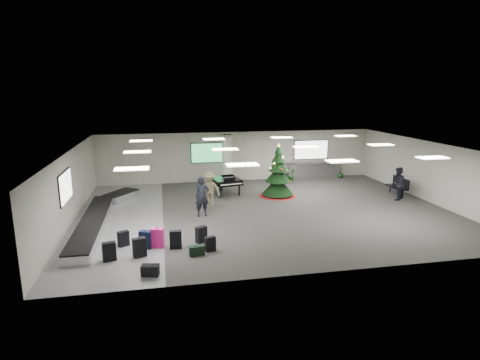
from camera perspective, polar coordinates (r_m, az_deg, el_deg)
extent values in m
plane|color=#3C3A36|center=(19.96, 3.64, -4.40)|extent=(18.00, 18.00, 0.00)
cube|color=beige|center=(26.25, -0.24, 3.38)|extent=(18.00, 0.02, 3.20)
cube|color=beige|center=(13.17, 11.61, -6.51)|extent=(18.00, 0.02, 3.20)
cube|color=beige|center=(19.33, -23.03, -1.07)|extent=(0.02, 14.00, 3.20)
cube|color=beige|center=(23.51, 25.42, 1.02)|extent=(0.02, 14.00, 3.20)
cube|color=silver|center=(19.26, 3.77, 4.73)|extent=(18.00, 14.00, 0.02)
cube|color=slate|center=(19.44, -16.82, -5.41)|extent=(4.00, 14.00, 0.01)
cube|color=beige|center=(24.72, -1.89, 2.79)|extent=(0.50, 0.50, 3.20)
cube|color=green|center=(25.85, -4.58, 3.87)|extent=(2.20, 0.08, 1.30)
cube|color=white|center=(27.54, 10.07, 4.27)|extent=(2.40, 0.08, 1.30)
cube|color=white|center=(18.31, -23.57, -0.89)|extent=(0.08, 2.10, 1.30)
cube|color=white|center=(14.71, -15.13, 1.56)|extent=(1.20, 0.60, 0.04)
cube|color=white|center=(18.65, -14.38, 3.90)|extent=(1.20, 0.60, 0.04)
cube|color=white|center=(22.61, -13.90, 5.43)|extent=(1.20, 0.60, 0.04)
cube|color=white|center=(14.97, 0.33, 2.20)|extent=(1.20, 0.60, 0.04)
cube|color=white|center=(18.85, -2.13, 4.39)|extent=(1.20, 0.60, 0.04)
cube|color=white|center=(22.78, -3.75, 5.83)|extent=(1.20, 0.60, 0.04)
cube|color=white|center=(16.25, 14.30, 2.64)|extent=(1.20, 0.60, 0.04)
cube|color=white|center=(19.88, 9.36, 4.66)|extent=(1.20, 0.60, 0.04)
cube|color=white|center=(23.63, 5.96, 6.04)|extent=(1.20, 0.60, 0.04)
cube|color=white|center=(18.32, 25.68, 2.88)|extent=(1.20, 0.60, 0.04)
cube|color=white|center=(21.61, 19.38, 4.75)|extent=(1.20, 0.60, 0.04)
cube|color=white|center=(25.10, 14.77, 6.08)|extent=(1.20, 0.60, 0.04)
cube|color=silver|center=(18.57, -20.22, -5.91)|extent=(1.00, 8.00, 0.38)
cube|color=black|center=(18.51, -20.27, -5.29)|extent=(0.95, 7.90, 0.05)
cube|color=silver|center=(22.85, -16.55, -2.20)|extent=(1.97, 2.21, 0.38)
cube|color=black|center=(22.80, -16.58, -1.69)|extent=(1.87, 2.10, 0.05)
cube|color=silver|center=(27.50, 10.19, 1.34)|extent=(4.00, 0.60, 1.05)
cube|color=#2D2D2F|center=(27.40, 10.23, 2.44)|extent=(4.05, 0.65, 0.04)
cube|color=black|center=(15.01, -14.11, -9.28)|extent=(0.51, 0.39, 0.71)
cube|color=black|center=(14.88, -14.18, -7.99)|extent=(0.08, 0.15, 0.02)
cube|color=black|center=(15.49, -9.14, -8.36)|extent=(0.46, 0.26, 0.70)
cube|color=black|center=(15.36, -9.19, -7.11)|extent=(0.04, 0.14, 0.02)
cube|color=#F72089|center=(15.67, -11.64, -8.08)|extent=(0.54, 0.39, 0.76)
cube|color=black|center=(15.54, -11.71, -6.74)|extent=(0.07, 0.17, 0.02)
cube|color=black|center=(15.95, -5.53, -7.71)|extent=(0.49, 0.43, 0.65)
cube|color=black|center=(15.84, -5.56, -6.58)|extent=(0.10, 0.14, 0.02)
cube|color=black|center=(15.70, -13.27, -8.26)|extent=(0.51, 0.41, 0.69)
cube|color=black|center=(15.58, -13.34, -7.04)|extent=(0.09, 0.16, 0.02)
cube|color=black|center=(14.97, -18.11, -9.65)|extent=(0.50, 0.36, 0.68)
cube|color=black|center=(14.84, -18.20, -8.40)|extent=(0.07, 0.15, 0.02)
cube|color=black|center=(14.85, -6.18, -9.93)|extent=(0.57, 0.35, 0.35)
cube|color=black|center=(14.78, -6.20, -9.27)|extent=(0.05, 0.16, 0.02)
cube|color=black|center=(15.12, -4.25, -9.05)|extent=(0.43, 0.30, 0.56)
cube|color=black|center=(15.01, -4.27, -8.02)|extent=(0.06, 0.13, 0.02)
cube|color=black|center=(16.15, -16.24, -8.02)|extent=(0.47, 0.39, 0.60)
cube|color=black|center=(16.04, -16.31, -6.98)|extent=(0.09, 0.14, 0.02)
cube|color=black|center=(13.57, -12.65, -12.43)|extent=(0.61, 0.42, 0.37)
cube|color=black|center=(13.49, -12.70, -11.69)|extent=(0.07, 0.19, 0.02)
cone|color=maroon|center=(22.78, 5.37, -2.08)|extent=(2.11, 2.11, 0.13)
cylinder|color=#3F2819|center=(22.72, 5.38, -1.57)|extent=(0.13, 0.13, 0.55)
cone|color=black|center=(22.64, 5.40, -0.75)|extent=(1.77, 1.77, 1.00)
cone|color=black|center=(22.50, 5.43, 0.89)|extent=(1.44, 1.44, 0.89)
cone|color=black|center=(22.39, 5.46, 2.28)|extent=(1.11, 1.11, 0.78)
cone|color=black|center=(22.31, 5.49, 3.40)|extent=(0.78, 0.78, 0.67)
cone|color=black|center=(22.25, 5.51, 4.39)|extent=(0.44, 0.44, 0.50)
cone|color=#FFE566|center=(22.22, 5.52, 5.01)|extent=(0.18, 0.18, 0.20)
cube|color=black|center=(22.98, -2.05, -0.07)|extent=(1.76, 1.91, 0.27)
cube|color=black|center=(22.17, -1.25, -0.74)|extent=(1.41, 0.53, 0.10)
cube|color=white|center=(22.13, -1.23, -0.62)|extent=(1.24, 0.36, 0.02)
cube|color=black|center=(22.32, -1.47, 0.06)|extent=(0.66, 0.15, 0.21)
cylinder|color=black|center=(22.29, -2.84, -1.69)|extent=(0.10, 0.10, 0.65)
cylinder|color=black|center=(22.67, -0.11, -1.42)|extent=(0.10, 0.10, 0.65)
cylinder|color=black|center=(23.69, -2.59, -0.81)|extent=(0.10, 0.10, 0.65)
cube|color=black|center=(24.44, 21.37, -0.98)|extent=(0.56, 1.61, 0.06)
cylinder|color=black|center=(23.97, 22.14, -1.87)|extent=(0.06, 0.06, 0.43)
cylinder|color=black|center=(25.01, 20.55, -1.16)|extent=(0.06, 0.06, 0.43)
cube|color=black|center=(24.50, 21.91, -0.27)|extent=(0.08, 1.60, 0.53)
imported|color=black|center=(18.99, -5.41, -2.37)|extent=(0.74, 0.53, 1.89)
imported|color=olive|center=(20.59, -4.32, -1.28)|extent=(1.34, 1.17, 1.80)
imported|color=black|center=(23.30, 21.51, -0.49)|extent=(1.10, 1.09, 1.80)
imported|color=#133C16|center=(26.24, 7.33, 0.69)|extent=(0.59, 0.62, 0.87)
imported|color=#133C16|center=(28.08, 14.05, 1.06)|extent=(0.57, 0.57, 0.74)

